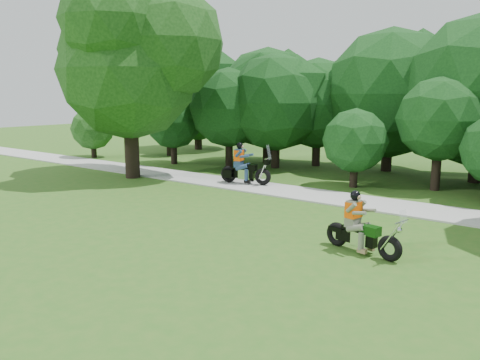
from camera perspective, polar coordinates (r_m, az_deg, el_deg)
The scene contains 6 objects.
ground at distance 11.18m, azimuth -3.10°, elevation -10.05°, with size 100.00×100.00×0.00m, color #2C601B.
walkway at distance 17.81m, azimuth 13.64°, elevation -2.47°, with size 60.00×2.20×0.06m, color #A7A7A1.
tree_line at distance 23.10m, azimuth 26.21°, elevation 8.81°, with size 40.47×12.08×7.92m.
big_tree_west at distance 22.87m, azimuth -12.88°, elevation 14.78°, with size 8.64×6.56×9.96m.
chopper_motorcycle at distance 12.08m, azimuth 14.31°, elevation -5.93°, with size 2.16×0.82×1.56m.
touring_motorcycle at distance 20.40m, azimuth 0.29°, elevation 1.39°, with size 2.34×1.08×1.80m.
Camera 1 is at (6.74, -8.02, 3.90)m, focal length 35.00 mm.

